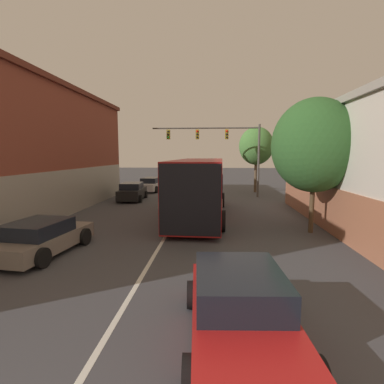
{
  "coord_description": "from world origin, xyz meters",
  "views": [
    {
      "loc": [
        2.11,
        -0.74,
        3.6
      ],
      "look_at": [
        1.0,
        14.36,
        1.69
      ],
      "focal_mm": 28.0,
      "sensor_mm": 36.0,
      "label": 1
    }
  ],
  "objects_px": {
    "parked_car_left_mid": "(152,184)",
    "street_tree_far": "(256,146)",
    "street_tree_near": "(315,146)",
    "parked_car_left_far": "(132,192)",
    "traffic_signal_gantry": "(222,143)",
    "hatchback_foreground": "(240,309)",
    "bus": "(199,185)",
    "parked_car_left_near": "(41,238)"
  },
  "relations": [
    {
      "from": "bus",
      "to": "street_tree_far",
      "type": "height_order",
      "value": "street_tree_far"
    },
    {
      "from": "hatchback_foreground",
      "to": "parked_car_left_far",
      "type": "xyz_separation_m",
      "value": [
        -6.94,
        17.56,
        0.02
      ]
    },
    {
      "from": "bus",
      "to": "parked_car_left_mid",
      "type": "height_order",
      "value": "bus"
    },
    {
      "from": "traffic_signal_gantry",
      "to": "parked_car_left_near",
      "type": "bearing_deg",
      "value": -113.8
    },
    {
      "from": "bus",
      "to": "street_tree_near",
      "type": "bearing_deg",
      "value": -119.29
    },
    {
      "from": "street_tree_near",
      "to": "parked_car_left_far",
      "type": "bearing_deg",
      "value": 140.08
    },
    {
      "from": "bus",
      "to": "parked_car_left_far",
      "type": "height_order",
      "value": "bus"
    },
    {
      "from": "parked_car_left_far",
      "to": "street_tree_far",
      "type": "distance_m",
      "value": 12.47
    },
    {
      "from": "traffic_signal_gantry",
      "to": "street_tree_far",
      "type": "distance_m",
      "value": 4.67
    },
    {
      "from": "street_tree_far",
      "to": "parked_car_left_mid",
      "type": "bearing_deg",
      "value": 178.96
    },
    {
      "from": "parked_car_left_mid",
      "to": "bus",
      "type": "bearing_deg",
      "value": -151.56
    },
    {
      "from": "hatchback_foreground",
      "to": "traffic_signal_gantry",
      "type": "relative_size",
      "value": 0.48
    },
    {
      "from": "parked_car_left_mid",
      "to": "street_tree_far",
      "type": "bearing_deg",
      "value": -86.48
    },
    {
      "from": "hatchback_foreground",
      "to": "bus",
      "type": "bearing_deg",
      "value": 3.15
    },
    {
      "from": "parked_car_left_near",
      "to": "traffic_signal_gantry",
      "type": "relative_size",
      "value": 0.47
    },
    {
      "from": "bus",
      "to": "hatchback_foreground",
      "type": "bearing_deg",
      "value": -171.88
    },
    {
      "from": "bus",
      "to": "parked_car_left_mid",
      "type": "xyz_separation_m",
      "value": [
        -5.29,
        11.96,
        -1.2
      ]
    },
    {
      "from": "parked_car_left_mid",
      "to": "hatchback_foreground",
      "type": "bearing_deg",
      "value": -159.7
    },
    {
      "from": "bus",
      "to": "parked_car_left_far",
      "type": "relative_size",
      "value": 2.59
    },
    {
      "from": "traffic_signal_gantry",
      "to": "street_tree_far",
      "type": "bearing_deg",
      "value": 44.25
    },
    {
      "from": "bus",
      "to": "street_tree_far",
      "type": "xyz_separation_m",
      "value": [
        4.79,
        11.77,
        2.52
      ]
    },
    {
      "from": "street_tree_near",
      "to": "parked_car_left_mid",
      "type": "bearing_deg",
      "value": 125.06
    },
    {
      "from": "parked_car_left_mid",
      "to": "street_tree_far",
      "type": "distance_m",
      "value": 10.75
    },
    {
      "from": "parked_car_left_near",
      "to": "street_tree_far",
      "type": "xyz_separation_m",
      "value": [
        10.18,
        18.76,
        3.77
      ]
    },
    {
      "from": "bus",
      "to": "street_tree_far",
      "type": "bearing_deg",
      "value": -20.63
    },
    {
      "from": "parked_car_left_far",
      "to": "street_tree_near",
      "type": "bearing_deg",
      "value": -133.26
    },
    {
      "from": "parked_car_left_far",
      "to": "street_tree_near",
      "type": "height_order",
      "value": "street_tree_near"
    },
    {
      "from": "parked_car_left_mid",
      "to": "street_tree_near",
      "type": "relative_size",
      "value": 0.78
    },
    {
      "from": "traffic_signal_gantry",
      "to": "street_tree_near",
      "type": "height_order",
      "value": "street_tree_near"
    },
    {
      "from": "parked_car_left_near",
      "to": "parked_car_left_mid",
      "type": "height_order",
      "value": "parked_car_left_mid"
    },
    {
      "from": "bus",
      "to": "parked_car_left_near",
      "type": "distance_m",
      "value": 8.91
    },
    {
      "from": "hatchback_foreground",
      "to": "parked_car_left_near",
      "type": "height_order",
      "value": "hatchback_foreground"
    },
    {
      "from": "hatchback_foreground",
      "to": "parked_car_left_near",
      "type": "bearing_deg",
      "value": 52.15
    },
    {
      "from": "bus",
      "to": "traffic_signal_gantry",
      "type": "distance_m",
      "value": 9.06
    },
    {
      "from": "bus",
      "to": "hatchback_foreground",
      "type": "relative_size",
      "value": 2.44
    },
    {
      "from": "hatchback_foreground",
      "to": "street_tree_near",
      "type": "relative_size",
      "value": 0.71
    },
    {
      "from": "street_tree_far",
      "to": "street_tree_near",
      "type": "bearing_deg",
      "value": -87.96
    },
    {
      "from": "parked_car_left_far",
      "to": "traffic_signal_gantry",
      "type": "bearing_deg",
      "value": -73.44
    },
    {
      "from": "parked_car_left_mid",
      "to": "traffic_signal_gantry",
      "type": "distance_m",
      "value": 8.53
    },
    {
      "from": "parked_car_left_far",
      "to": "hatchback_foreground",
      "type": "bearing_deg",
      "value": -161.76
    },
    {
      "from": "street_tree_far",
      "to": "hatchback_foreground",
      "type": "bearing_deg",
      "value": -98.39
    },
    {
      "from": "hatchback_foreground",
      "to": "parked_car_left_mid",
      "type": "height_order",
      "value": "hatchback_foreground"
    }
  ]
}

